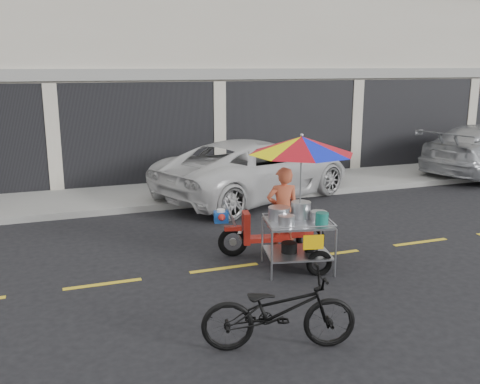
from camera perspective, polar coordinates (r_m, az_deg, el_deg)
name	(u,v)px	position (r m, az deg, el deg)	size (l,w,h in m)	color
ground	(329,254)	(9.87, 9.48, -6.58)	(90.00, 90.00, 0.00)	black
sidewalk	(231,187)	(14.69, -0.99, 0.54)	(45.00, 3.00, 0.15)	gray
shophouse_block	(258,40)	(20.10, 1.98, 15.92)	(36.00, 8.11, 10.40)	beige
centerline	(329,254)	(9.87, 9.48, -6.56)	(42.00, 0.10, 0.01)	gold
white_pickup	(256,169)	(13.68, 1.71, 2.49)	(2.51, 5.44, 1.51)	silver
near_bicycle	(279,311)	(6.54, 4.16, -12.50)	(0.65, 1.86, 0.98)	black
food_vendor_rig	(293,182)	(9.01, 5.66, 1.08)	(2.26, 2.14, 2.28)	black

